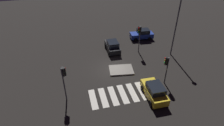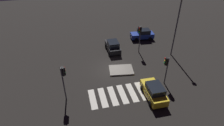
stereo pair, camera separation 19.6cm
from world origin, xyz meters
TOP-DOWN VIEW (x-y plane):
  - ground_plane at (0.00, 0.00)m, footprint 80.00×80.00m
  - traffic_island at (1.12, -0.60)m, footprint 3.47×2.80m
  - car_blue at (7.40, 7.79)m, footprint 4.12×2.15m
  - car_black at (1.30, 4.80)m, footprint 1.93×4.07m
  - car_yellow at (3.20, -6.40)m, footprint 1.98×4.12m
  - traffic_light_east at (5.43, -4.34)m, footprint 0.53×0.54m
  - traffic_light_north at (5.07, 3.50)m, footprint 0.53×0.54m
  - traffic_light_south at (-6.18, -4.30)m, footprint 0.53×0.54m
  - street_lamp at (9.71, 1.62)m, footprint 0.56×0.56m
  - crosswalk_near at (0.00, -5.10)m, footprint 7.60×3.20m

SIDE VIEW (x-z plane):
  - ground_plane at x=0.00m, z-range 0.00..0.00m
  - crosswalk_near at x=0.00m, z-range 0.00..0.02m
  - traffic_island at x=1.12m, z-range 0.00..0.18m
  - car_blue at x=7.40m, z-range -0.02..1.73m
  - car_black at x=1.30m, z-range -0.02..1.75m
  - car_yellow at x=3.20m, z-range -0.02..1.76m
  - traffic_light_east at x=5.43m, z-range 0.95..4.62m
  - traffic_light_south at x=-6.18m, z-range 1.09..5.28m
  - traffic_light_north at x=5.07m, z-range 1.11..5.39m
  - street_lamp at x=9.71m, z-range 1.49..10.32m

